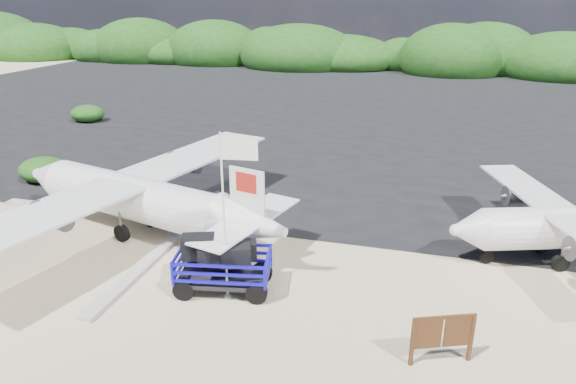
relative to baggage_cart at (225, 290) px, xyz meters
name	(u,v)px	position (x,y,z in m)	size (l,w,h in m)	color
ground	(252,308)	(1.21, -0.73, 0.00)	(160.00, 160.00, 0.00)	beige
asphalt_apron	(371,109)	(1.21, 29.27, 0.00)	(90.00, 50.00, 0.04)	#B2B2B2
lagoon	(38,250)	(-7.79, 0.77, 0.00)	(9.00, 7.00, 0.40)	#B2B2B2
vegetation_band	(395,70)	(1.21, 54.27, 0.00)	(124.00, 8.00, 4.40)	#B2B2B2
baggage_cart	(225,290)	(0.00, 0.00, 0.00)	(3.19, 1.82, 1.60)	#130CB8
flagpole	(228,296)	(0.24, -0.32, 0.00)	(1.07, 0.45, 5.34)	white
signboard	(439,362)	(6.69, -1.77, 0.00)	(1.77, 0.17, 1.46)	#4F2D16
crew_a	(218,209)	(-2.05, 4.47, 0.78)	(0.57, 0.38, 1.57)	#1A1349
crew_b	(231,230)	(-0.74, 2.57, 0.87)	(0.84, 0.66, 1.73)	#1A1349
aircraft_large	(531,129)	(12.92, 25.51, 0.00)	(15.34, 15.34, 4.60)	#B2B2B2
aircraft_small	(234,99)	(-11.40, 30.48, 0.00)	(8.27, 8.27, 2.98)	#B2B2B2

